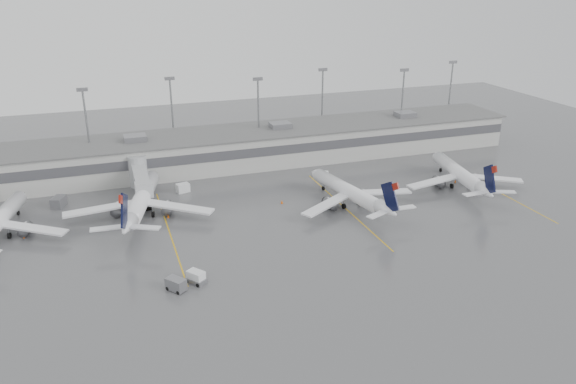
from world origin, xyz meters
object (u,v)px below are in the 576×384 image
object	(u,v)px
jet_mid_right	(351,192)
baggage_tug	(196,278)
jet_mid_left	(141,201)
jet_far_right	(461,174)

from	to	relation	value
jet_mid_right	baggage_tug	distance (m)	40.35
jet_mid_left	baggage_tug	size ratio (longest dim) A/B	8.87
jet_mid_left	jet_mid_right	bearing A→B (deg)	3.81
jet_mid_left	jet_mid_right	xyz separation A→B (m)	(40.54, -8.47, -0.28)
jet_far_right	baggage_tug	xyz separation A→B (m)	(-62.31, -21.73, -2.22)
jet_mid_right	baggage_tug	xyz separation A→B (m)	(-35.06, -19.84, -2.18)
jet_far_right	jet_mid_right	bearing A→B (deg)	-166.21
baggage_tug	jet_mid_left	bearing A→B (deg)	63.12
jet_mid_right	jet_far_right	xyz separation A→B (m)	(27.25, 1.89, 0.04)
jet_mid_right	baggage_tug	world-z (taller)	jet_mid_right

